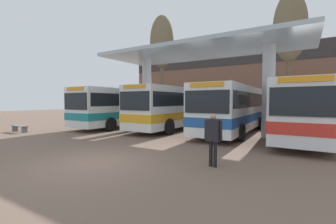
% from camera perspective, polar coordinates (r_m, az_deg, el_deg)
% --- Properties ---
extents(ground_plane, '(100.00, 100.00, 0.00)m').
position_cam_1_polar(ground_plane, '(8.63, -18.00, -12.08)').
color(ground_plane, '#755B4C').
extents(townhouse_backdrop, '(40.00, 0.58, 9.71)m').
position_cam_1_polar(townhouse_backdrop, '(33.91, 20.66, 8.47)').
color(townhouse_backdrop, brown).
rests_on(townhouse_backdrop, ground_plane).
extents(station_canopy, '(13.98, 5.61, 5.80)m').
position_cam_1_polar(station_canopy, '(16.09, 7.82, 12.83)').
color(station_canopy, silver).
rests_on(station_canopy, ground_plane).
extents(transit_bus_left_bay, '(2.85, 10.39, 3.18)m').
position_cam_1_polar(transit_bus_left_bay, '(19.98, -10.38, 1.54)').
color(transit_bus_left_bay, white).
rests_on(transit_bus_left_bay, ground_plane).
extents(transit_bus_center_bay, '(2.78, 10.40, 3.21)m').
position_cam_1_polar(transit_bus_center_bay, '(17.85, 2.22, 1.51)').
color(transit_bus_center_bay, white).
rests_on(transit_bus_center_bay, ground_plane).
extents(transit_bus_right_bay, '(2.83, 10.38, 3.15)m').
position_cam_1_polar(transit_bus_right_bay, '(16.14, 16.34, 1.13)').
color(transit_bus_right_bay, white).
rests_on(transit_bus_right_bay, ground_plane).
extents(transit_bus_far_right_bay, '(2.89, 11.72, 3.16)m').
position_cam_1_polar(transit_bus_far_right_bay, '(15.65, 31.36, 0.84)').
color(transit_bus_far_right_bay, silver).
rests_on(transit_bus_far_right_bay, ground_plane).
extents(waiting_bench_near_pillar, '(1.64, 0.44, 0.46)m').
position_cam_1_polar(waiting_bench_near_pillar, '(19.07, -33.53, -3.26)').
color(waiting_bench_near_pillar, slate).
rests_on(waiting_bench_near_pillar, ground_plane).
extents(pedestrian_waiting, '(0.66, 0.32, 1.78)m').
position_cam_1_polar(pedestrian_waiting, '(7.64, 11.40, -5.59)').
color(pedestrian_waiting, black).
rests_on(pedestrian_waiting, ground_plane).
extents(poplar_tree_behind_left, '(2.73, 2.73, 11.63)m').
position_cam_1_polar(poplar_tree_behind_left, '(23.23, 28.57, 18.24)').
color(poplar_tree_behind_left, brown).
rests_on(poplar_tree_behind_left, ground_plane).
extents(poplar_tree_behind_right, '(2.74, 2.74, 12.08)m').
position_cam_1_polar(poplar_tree_behind_right, '(27.18, -1.55, 17.12)').
color(poplar_tree_behind_right, brown).
rests_on(poplar_tree_behind_right, ground_plane).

